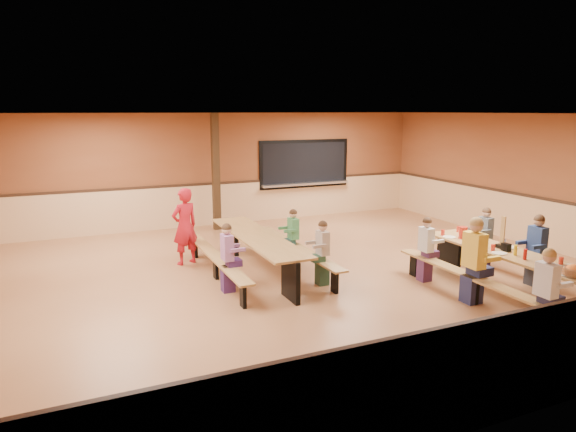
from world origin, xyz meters
name	(u,v)px	position (x,y,z in m)	size (l,w,h in m)	color
ground	(294,277)	(0.00, 0.00, 0.00)	(12.00, 12.00, 0.00)	#915A37
room_envelope	(294,241)	(0.00, 0.00, 0.69)	(12.04, 10.04, 3.02)	brown
kitchen_pass_through	(305,166)	(2.60, 4.96, 1.49)	(2.78, 0.28, 1.38)	black
structural_post	(216,172)	(-0.20, 4.40, 1.50)	(0.18, 0.18, 3.00)	black
cafeteria_table_main	(513,266)	(2.93, -2.39, 0.53)	(1.91, 3.70, 0.74)	#A97C43
cafeteria_table_second	(257,246)	(-0.53, 0.50, 0.53)	(1.91, 3.70, 0.74)	#A97C43
seated_child_white_left	(545,293)	(2.10, -3.70, 0.61)	(0.38, 0.31, 1.22)	silver
seated_adult_yellow	(474,261)	(2.10, -2.34, 0.69)	(0.46, 0.37, 1.39)	yellow
seated_child_grey_left	(426,250)	(2.10, -1.16, 0.58)	(0.35, 0.29, 1.17)	silver
seated_child_navy_right	(536,251)	(3.75, -2.12, 0.63)	(0.39, 0.32, 1.26)	navy
seated_child_char_right	(485,238)	(3.75, -0.91, 0.59)	(0.35, 0.29, 1.17)	#4B5155
seated_child_purple_sec	(227,258)	(-1.36, -0.25, 0.59)	(0.35, 0.29, 1.18)	#9A6095
seated_child_green_sec	(293,238)	(0.29, 0.67, 0.57)	(0.33, 0.27, 1.13)	#40824B
seated_child_tan_sec	(322,253)	(0.29, -0.59, 0.57)	(0.34, 0.28, 1.15)	tan
standing_woman	(185,226)	(-1.65, 1.67, 0.78)	(0.57, 0.37, 1.56)	red
punch_pitcher	(463,233)	(2.87, -1.25, 0.85)	(0.16, 0.16, 0.22)	red
chip_bowl	(574,271)	(2.76, -3.60, 0.81)	(0.32, 0.32, 0.15)	orange
napkin_dispenser	(506,247)	(2.93, -2.21, 0.80)	(0.10, 0.14, 0.13)	black
condiment_mustard	(515,250)	(2.86, -2.46, 0.82)	(0.06, 0.06, 0.17)	yellow
condiment_ketchup	(525,254)	(2.80, -2.71, 0.82)	(0.06, 0.06, 0.17)	#B2140F
table_paddle	(502,240)	(3.01, -2.04, 0.88)	(0.16, 0.16, 0.56)	black
place_settings	(515,250)	(2.93, -2.39, 0.80)	(0.65, 3.30, 0.11)	beige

